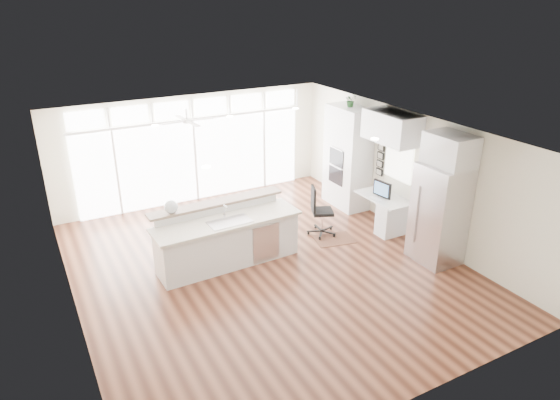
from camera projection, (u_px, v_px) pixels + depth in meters
floor at (266, 267)px, 9.84m from camera, size 7.00×8.00×0.02m
ceiling at (265, 134)px, 8.78m from camera, size 7.00×8.00×0.02m
wall_back at (193, 148)px, 12.54m from camera, size 7.00×0.04×2.70m
wall_front at (415, 318)px, 6.07m from camera, size 7.00×0.04×2.70m
wall_left at (66, 246)px, 7.77m from camera, size 0.04×8.00×2.70m
wall_right at (409, 173)px, 10.85m from camera, size 0.04×8.00×2.70m
glass_wall at (195, 160)px, 12.61m from camera, size 5.80×0.06×2.08m
transom_row at (191, 108)px, 12.09m from camera, size 5.90×0.06×0.40m
desk_window at (399, 161)px, 11.00m from camera, size 0.04×0.85×0.85m
ceiling_fan at (187, 116)px, 10.91m from camera, size 1.16×1.16×0.32m
recessed_lights at (260, 132)px, 8.95m from camera, size 3.40×3.00×0.02m
oven_cabinet at (348, 157)px, 12.20m from camera, size 0.64×1.20×2.50m
desk_nook at (383, 212)px, 11.31m from camera, size 0.72×1.30×0.76m
upper_cabinets at (392, 127)px, 10.56m from camera, size 0.64×1.30×0.64m
refrigerator at (439, 214)px, 9.72m from camera, size 0.76×0.90×2.00m
fridge_cabinet at (450, 150)px, 9.24m from camera, size 0.64×0.90×0.60m
framed_photos at (380, 160)px, 11.56m from camera, size 0.06×0.22×0.80m
kitchen_island at (228, 237)px, 9.74m from camera, size 2.95×1.20×1.16m
rug at (334, 239)px, 10.90m from camera, size 0.93×0.76×0.01m
office_chair at (323, 211)px, 10.93m from camera, size 0.74×0.72×1.12m
fishbowl at (171, 207)px, 9.34m from camera, size 0.27×0.27×0.26m
monitor at (382, 189)px, 11.05m from camera, size 0.15×0.49×0.41m
keyboard at (375, 199)px, 11.05m from camera, size 0.14×0.29×0.01m
potted_plant at (351, 102)px, 11.67m from camera, size 0.28×0.31×0.24m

